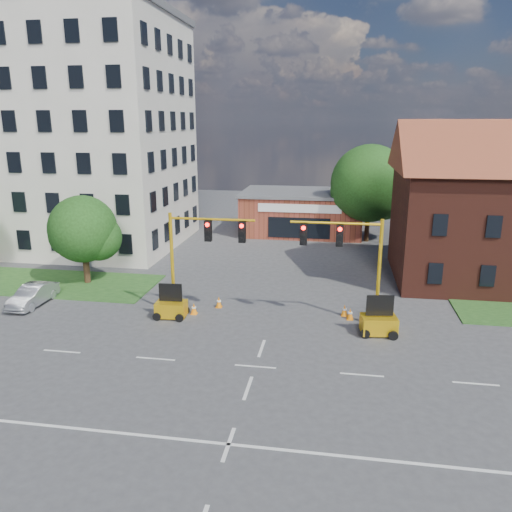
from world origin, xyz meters
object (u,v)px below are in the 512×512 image
Objects in this scene: pickup_white at (469,271)px; signal_mast_east at (350,258)px; signal_mast_west at (199,252)px; trailer_east at (379,323)px; trailer_west at (171,307)px.

signal_mast_east is at bearing 124.50° from pickup_white.
signal_mast_west is 10.98m from trailer_east.
signal_mast_west is 2.88× the size of trailer_east.
signal_mast_west is 1.09× the size of pickup_white.
trailer_east is 0.38× the size of pickup_white.
signal_mast_west is 3.08× the size of trailer_west.
trailer_east is at bearing -6.06° from trailer_west.
trailer_west is 21.66m from pickup_white.
signal_mast_east is 1.09× the size of pickup_white.
signal_mast_east reaches higher than pickup_white.
signal_mast_west is 1.00× the size of signal_mast_east.
trailer_east is (12.00, -0.50, 0.04)m from trailer_west.
trailer_west reaches higher than pickup_white.
signal_mast_west is 20.17m from pickup_white.
trailer_east is at bearing -35.48° from signal_mast_east.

